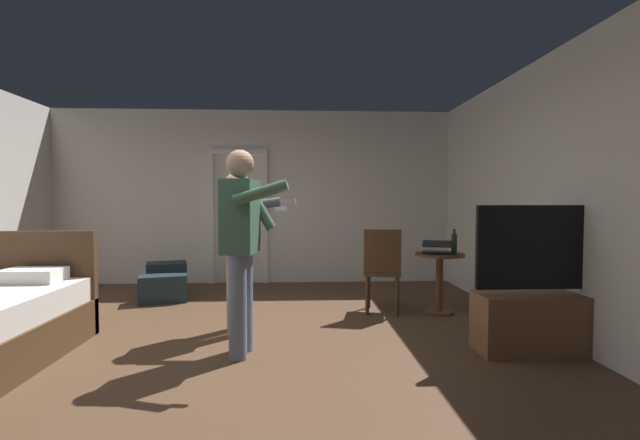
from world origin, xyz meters
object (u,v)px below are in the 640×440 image
(bottle_on_table, at_px, (454,243))
(wooden_chair, at_px, (383,267))
(laptop, at_px, (437,249))
(person_blue_shirt, at_px, (242,238))
(tv_flatscreen, at_px, (545,310))
(suitcase_dark, at_px, (167,278))
(person_striped_shirt, at_px, (236,242))
(suitcase_small, at_px, (163,289))
(side_table, at_px, (439,274))

(bottle_on_table, height_order, wooden_chair, same)
(laptop, xyz_separation_m, person_blue_shirt, (-2.08, -1.25, 0.25))
(tv_flatscreen, relative_size, laptop, 3.07)
(person_blue_shirt, xyz_separation_m, suitcase_dark, (-1.39, 2.59, -0.78))
(suitcase_dark, bearing_deg, person_striped_shirt, -73.61)
(person_striped_shirt, relative_size, suitcase_small, 2.67)
(person_striped_shirt, bearing_deg, wooden_chair, 22.11)
(laptop, relative_size, suitcase_dark, 0.77)
(person_blue_shirt, height_order, suitcase_small, person_blue_shirt)
(side_table, distance_m, laptop, 0.29)
(bottle_on_table, distance_m, wooden_chair, 0.86)
(wooden_chair, xyz_separation_m, person_striped_shirt, (-1.59, -0.65, 0.35))
(bottle_on_table, distance_m, person_striped_shirt, 2.46)
(person_striped_shirt, distance_m, suitcase_small, 1.92)
(person_blue_shirt, distance_m, suitcase_dark, 3.05)
(suitcase_small, bearing_deg, wooden_chair, -30.04)
(person_blue_shirt, distance_m, person_striped_shirt, 0.68)
(person_striped_shirt, height_order, suitcase_dark, person_striped_shirt)
(suitcase_small, bearing_deg, laptop, -28.26)
(wooden_chair, relative_size, suitcase_small, 1.67)
(side_table, bearing_deg, wooden_chair, 178.84)
(person_striped_shirt, bearing_deg, person_blue_shirt, -78.14)
(person_striped_shirt, xyz_separation_m, suitcase_dark, (-1.26, 1.94, -0.68))
(suitcase_small, bearing_deg, side_table, -27.44)
(wooden_chair, distance_m, person_striped_shirt, 1.75)
(bottle_on_table, height_order, person_striped_shirt, person_striped_shirt)
(tv_flatscreen, distance_m, suitcase_small, 4.41)
(person_blue_shirt, bearing_deg, side_table, 31.24)
(tv_flatscreen, bearing_deg, wooden_chair, 130.14)
(side_table, distance_m, suitcase_dark, 3.76)
(person_blue_shirt, relative_size, suitcase_dark, 3.23)
(bottle_on_table, relative_size, wooden_chair, 0.29)
(tv_flatscreen, xyz_separation_m, suitcase_small, (-3.88, 2.09, -0.19))
(laptop, distance_m, person_blue_shirt, 2.44)
(suitcase_dark, bearing_deg, side_table, -36.93)
(laptop, relative_size, person_striped_shirt, 0.26)
(suitcase_dark, distance_m, suitcase_small, 0.58)
(side_table, relative_size, laptop, 1.69)
(suitcase_small, bearing_deg, suitcase_dark, 86.71)
(bottle_on_table, bearing_deg, suitcase_dark, 159.24)
(suitcase_dark, bearing_deg, person_blue_shirt, -78.29)
(person_blue_shirt, xyz_separation_m, suitcase_small, (-1.27, 2.02, -0.83))
(side_table, relative_size, suitcase_small, 1.18)
(wooden_chair, distance_m, person_blue_shirt, 2.00)
(bottle_on_table, xyz_separation_m, wooden_chair, (-0.81, 0.09, -0.28))
(side_table, height_order, wooden_chair, wooden_chair)
(tv_flatscreen, xyz_separation_m, laptop, (-0.53, 1.31, 0.38))
(suitcase_small, bearing_deg, person_blue_shirt, -73.02)
(tv_flatscreen, height_order, person_striped_shirt, person_striped_shirt)
(side_table, distance_m, wooden_chair, 0.67)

